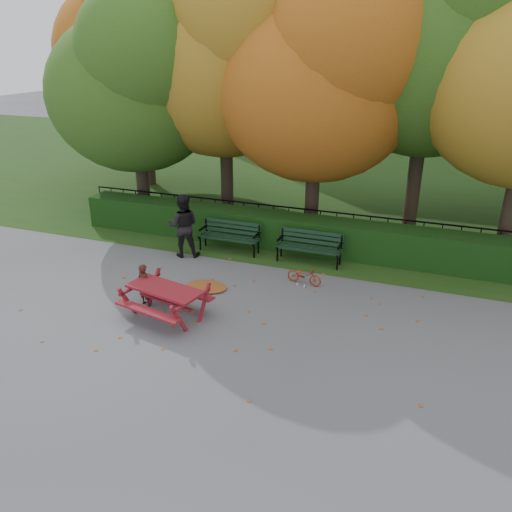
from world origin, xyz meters
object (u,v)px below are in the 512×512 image
(child, at_px, (145,285))
(tree_b, at_px, (231,52))
(tree_a, at_px, (138,82))
(bench_right, at_px, (310,244))
(picnic_table, at_px, (165,294))
(tree_c, at_px, (327,75))
(tree_d, at_px, (447,31))
(bicycle, at_px, (304,275))
(tree_f, at_px, (144,42))
(adult, at_px, (183,226))
(bench_left, at_px, (230,234))

(child, bearing_deg, tree_b, -69.44)
(tree_a, relative_size, bench_right, 4.16)
(child, bearing_deg, picnic_table, 170.68)
(tree_c, height_order, tree_d, tree_d)
(tree_d, height_order, bicycle, tree_d)
(tree_b, height_order, tree_f, tree_f)
(bench_right, xyz_separation_m, adult, (-3.49, -0.80, 0.39))
(tree_b, relative_size, bicycle, 9.53)
(picnic_table, relative_size, bicycle, 2.12)
(bench_left, relative_size, bicycle, 1.95)
(tree_d, bearing_deg, tree_f, 169.67)
(bicycle, bearing_deg, bench_right, 18.08)
(bicycle, bearing_deg, tree_d, -18.56)
(tree_b, xyz_separation_m, bench_left, (1.14, -3.04, -4.88))
(bench_right, bearing_deg, tree_c, 96.70)
(bench_left, height_order, adult, adult)
(tree_b, relative_size, picnic_table, 4.49)
(adult, bearing_deg, picnic_table, 89.99)
(tree_a, xyz_separation_m, bicycle, (6.52, -3.28, -4.28))
(tree_f, distance_m, picnic_table, 12.46)
(tree_f, bearing_deg, tree_d, -10.33)
(tree_a, xyz_separation_m, tree_d, (9.07, 1.65, 1.46))
(tree_f, relative_size, bench_left, 5.10)
(tree_b, distance_m, bench_left, 5.87)
(tree_a, relative_size, tree_b, 0.85)
(child, xyz_separation_m, adult, (-0.53, 2.95, 0.40))
(tree_f, xyz_separation_m, bench_right, (8.23, -5.54, -5.17))
(bench_right, relative_size, picnic_table, 0.92)
(tree_c, relative_size, tree_f, 0.87)
(tree_f, xyz_separation_m, picnic_table, (6.01, -9.64, -5.12))
(tree_b, relative_size, adult, 4.81)
(tree_f, bearing_deg, tree_a, -62.02)
(tree_d, distance_m, tree_f, 11.20)
(tree_d, height_order, adult, tree_d)
(tree_a, distance_m, tree_b, 3.11)
(tree_f, xyz_separation_m, bicycle, (8.46, -6.94, -5.45))
(tree_c, relative_size, picnic_table, 4.09)
(tree_f, bearing_deg, bicycle, -39.36)
(tree_f, relative_size, bench_right, 5.10)
(picnic_table, height_order, bicycle, picnic_table)
(adult, bearing_deg, tree_c, -157.61)
(picnic_table, height_order, adult, adult)
(tree_c, relative_size, child, 7.72)
(tree_a, bearing_deg, tree_b, 23.05)
(child, height_order, adult, adult)
(child, bearing_deg, tree_f, -44.76)
(picnic_table, bearing_deg, tree_b, 112.33)
(tree_c, relative_size, adult, 4.38)
(tree_a, distance_m, tree_d, 9.33)
(child, bearing_deg, bench_right, -112.60)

